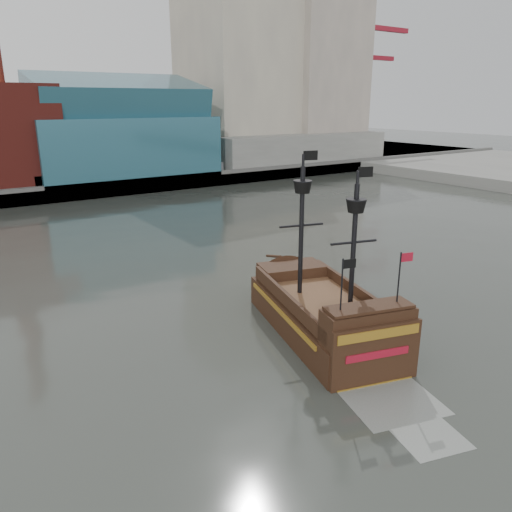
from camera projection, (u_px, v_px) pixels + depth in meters
ground at (402, 377)px, 27.38m from camera, size 400.00×400.00×0.00m
promenade_far at (38, 172)px, 99.71m from camera, size 220.00×60.00×2.00m
seawall at (79, 192)px, 76.33m from camera, size 220.00×1.00×2.60m
skyline at (60, 43)px, 89.65m from camera, size 149.00×45.00×62.00m
crane_a at (360, 83)px, 128.71m from camera, size 22.50×4.00×32.25m
crane_b at (358, 98)px, 142.82m from camera, size 19.10×4.00×26.25m
pirate_ship at (323, 319)px, 32.09m from camera, size 9.22×17.37×12.47m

